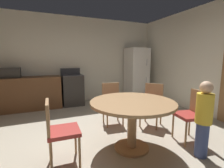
# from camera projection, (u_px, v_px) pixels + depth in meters

# --- Properties ---
(ground_plane) EXTENTS (14.00, 14.00, 0.00)m
(ground_plane) POSITION_uv_depth(u_px,v_px,m) (112.00, 145.00, 2.61)
(ground_plane) COLOR #A89E89
(wall_back) EXTENTS (5.76, 0.12, 2.70)m
(wall_back) POSITION_uv_depth(u_px,v_px,m) (75.00, 60.00, 5.19)
(wall_back) COLOR silver
(wall_back) RESTS_ON ground
(wall_right) EXTENTS (0.12, 5.56, 2.70)m
(wall_right) POSITION_uv_depth(u_px,v_px,m) (217.00, 61.00, 3.75)
(wall_right) COLOR silver
(wall_right) RESTS_ON ground
(kitchen_counter) EXTENTS (2.06, 0.60, 0.90)m
(kitchen_counter) POSITION_uv_depth(u_px,v_px,m) (21.00, 94.00, 4.36)
(kitchen_counter) COLOR brown
(kitchen_counter) RESTS_ON ground
(oven_range) EXTENTS (0.60, 0.60, 1.10)m
(oven_range) POSITION_uv_depth(u_px,v_px,m) (73.00, 89.00, 4.90)
(oven_range) COLOR #2D2B28
(oven_range) RESTS_ON ground
(refrigerator) EXTENTS (0.68, 0.68, 1.76)m
(refrigerator) POSITION_uv_depth(u_px,v_px,m) (137.00, 74.00, 5.65)
(refrigerator) COLOR white
(refrigerator) RESTS_ON ground
(microwave) EXTENTS (0.44, 0.32, 0.26)m
(microwave) POSITION_uv_depth(u_px,v_px,m) (11.00, 73.00, 4.20)
(microwave) COLOR #2D2B28
(microwave) RESTS_ON kitchen_counter
(dining_table) EXTENTS (1.28, 1.28, 0.76)m
(dining_table) POSITION_uv_depth(u_px,v_px,m) (132.00, 111.00, 2.43)
(dining_table) COLOR #9E754C
(dining_table) RESTS_ON ground
(chair_northeast) EXTENTS (0.56, 0.56, 0.87)m
(chair_northeast) POSITION_uv_depth(u_px,v_px,m) (152.00, 102.00, 3.37)
(chair_northeast) COLOR #9E754C
(chair_northeast) RESTS_ON ground
(chair_north) EXTENTS (0.44, 0.44, 0.87)m
(chair_north) POSITION_uv_depth(u_px,v_px,m) (112.00, 100.00, 3.47)
(chair_north) COLOR #9E754C
(chair_north) RESTS_ON ground
(chair_east) EXTENTS (0.46, 0.46, 0.87)m
(chair_east) POSITION_uv_depth(u_px,v_px,m) (192.00, 112.00, 2.69)
(chair_east) COLOR #9E754C
(chair_east) RESTS_ON ground
(chair_west) EXTENTS (0.41, 0.41, 0.87)m
(chair_west) POSITION_uv_depth(u_px,v_px,m) (58.00, 128.00, 2.07)
(chair_west) COLOR #9E754C
(chair_west) RESTS_ON ground
(person_child) EXTENTS (0.31, 0.31, 1.09)m
(person_child) POSITION_uv_depth(u_px,v_px,m) (204.00, 118.00, 2.23)
(person_child) COLOR #3D4C84
(person_child) RESTS_ON ground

